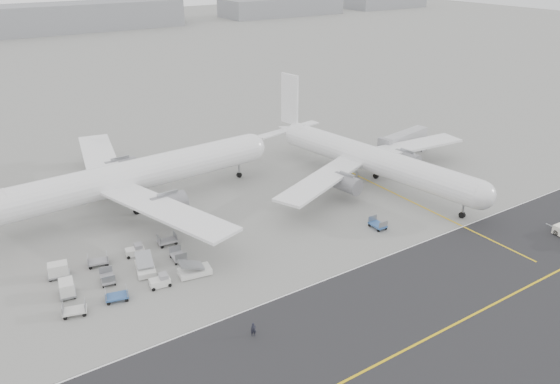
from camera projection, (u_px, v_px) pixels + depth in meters
ground at (301, 278)px, 72.87m from camera, size 700.00×700.00×0.00m
taxiway at (429, 338)px, 61.71m from camera, size 220.00×59.00×0.03m
horizon_buildings at (60, 32)px, 285.83m from camera, size 520.00×28.00×28.00m
airliner_a at (127, 177)px, 90.63m from camera, size 55.04×54.33×18.98m
airliner_b at (369, 158)px, 100.34m from camera, size 48.39×49.28×17.09m
jet_bridge at (404, 139)px, 113.61m from camera, size 14.73×5.06×5.49m
gse_cluster at (127, 276)px, 73.30m from camera, size 26.29×21.47×2.16m
stray_dolly at (377, 228)px, 85.86m from camera, size 1.82×2.87×1.73m
ground_crew_a at (253, 330)px, 61.64m from camera, size 0.76×0.64×1.76m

